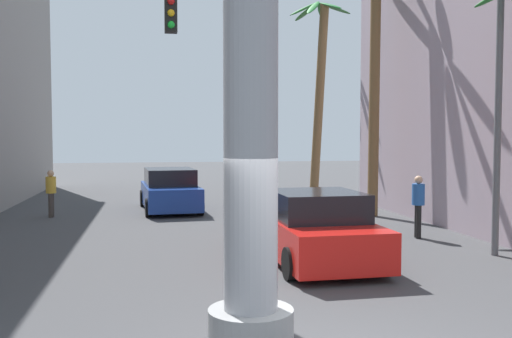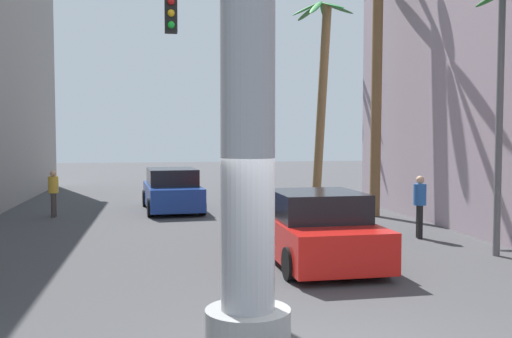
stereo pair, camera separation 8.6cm
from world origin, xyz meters
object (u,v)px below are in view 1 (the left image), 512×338
(traffic_light_mast, at_px, (29,69))
(car_lead, at_px, (312,229))
(pedestrian_far_left, at_px, (51,190))
(pedestrian_mid_right, at_px, (418,202))
(palm_tree_mid_right, at_px, (374,52))
(car_far, at_px, (170,191))
(street_lamp, at_px, (481,66))
(palm_tree_far_right, at_px, (319,82))

(traffic_light_mast, height_order, car_lead, traffic_light_mast)
(pedestrian_far_left, distance_m, pedestrian_mid_right, 12.01)
(palm_tree_mid_right, xyz_separation_m, pedestrian_far_left, (-10.91, 1.50, -4.71))
(car_lead, xyz_separation_m, car_far, (-2.85, 9.14, 0.03))
(car_far, bearing_deg, pedestrian_far_left, -165.20)
(pedestrian_far_left, xyz_separation_m, pedestrian_mid_right, (10.45, -5.93, 0.06))
(car_lead, relative_size, palm_tree_mid_right, 0.54)
(traffic_light_mast, relative_size, pedestrian_far_left, 3.52)
(street_lamp, height_order, palm_tree_mid_right, palm_tree_mid_right)
(car_lead, xyz_separation_m, pedestrian_mid_right, (3.57, 2.15, 0.29))
(car_lead, relative_size, pedestrian_mid_right, 2.90)
(palm_tree_far_right, bearing_deg, car_far, -146.94)
(car_lead, relative_size, palm_tree_far_right, 0.54)
(street_lamp, bearing_deg, pedestrian_mid_right, 96.42)
(palm_tree_mid_right, xyz_separation_m, pedestrian_mid_right, (-0.47, -4.43, -4.66))
(street_lamp, height_order, car_far, street_lamp)
(street_lamp, distance_m, car_far, 12.09)
(palm_tree_mid_right, height_order, pedestrian_mid_right, palm_tree_mid_right)
(street_lamp, distance_m, car_lead, 5.30)
(traffic_light_mast, bearing_deg, car_far, 74.06)
(street_lamp, bearing_deg, pedestrian_far_left, 142.10)
(car_far, bearing_deg, street_lamp, -54.57)
(car_far, distance_m, palm_tree_far_right, 9.62)
(pedestrian_mid_right, bearing_deg, palm_tree_mid_right, 83.98)
(street_lamp, relative_size, car_far, 1.58)
(pedestrian_far_left, bearing_deg, street_lamp, -37.90)
(street_lamp, height_order, pedestrian_mid_right, street_lamp)
(palm_tree_far_right, bearing_deg, street_lamp, -91.64)
(street_lamp, distance_m, traffic_light_mast, 9.59)
(traffic_light_mast, bearing_deg, palm_tree_far_right, 55.80)
(car_lead, height_order, palm_tree_far_right, palm_tree_far_right)
(street_lamp, distance_m, pedestrian_mid_right, 4.14)
(car_lead, bearing_deg, pedestrian_mid_right, 31.02)
(pedestrian_far_left, bearing_deg, car_lead, -49.61)
(street_lamp, height_order, traffic_light_mast, street_lamp)
(car_far, height_order, palm_tree_mid_right, palm_tree_mid_right)
(palm_tree_far_right, xyz_separation_m, pedestrian_far_left, (-11.12, -5.68, -4.37))
(traffic_light_mast, xyz_separation_m, car_lead, (5.72, 0.90, -3.29))
(traffic_light_mast, relative_size, palm_tree_mid_right, 0.62)
(traffic_light_mast, relative_size, car_far, 1.25)
(palm_tree_far_right, height_order, pedestrian_far_left, palm_tree_far_right)
(car_lead, distance_m, palm_tree_far_right, 15.12)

